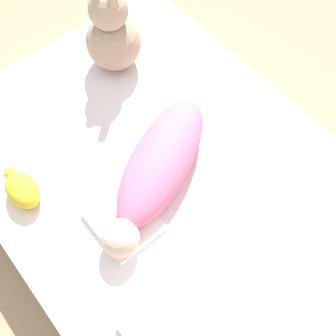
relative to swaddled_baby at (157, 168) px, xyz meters
The scene contains 6 objects.
ground_plane 0.29m from the swaddled_baby, 148.18° to the right, with size 12.00×12.00×0.00m, color #9E8466.
bed_mattress 0.18m from the swaddled_baby, 148.18° to the right, with size 1.55×1.06×0.22m.
burp_cloth 0.19m from the swaddled_baby, 106.96° to the left, with size 0.20×0.18×0.02m.
swaddled_baby is the anchor object (origin of this frame).
bunny_plush 0.52m from the swaddled_baby, 21.49° to the right, with size 0.20×0.20×0.37m.
turtle_plush 0.42m from the swaddled_baby, 58.46° to the left, with size 0.17×0.09×0.08m.
Camera 1 is at (-0.40, 0.36, 1.37)m, focal length 42.00 mm.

